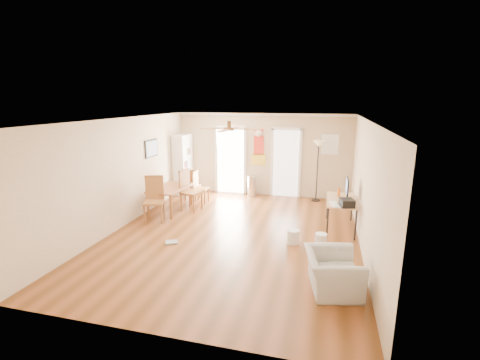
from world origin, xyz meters
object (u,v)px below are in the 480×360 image
(dining_chair_near, at_px, (154,200))
(armchair, at_px, (332,272))
(dining_chair_far, at_px, (192,184))
(printer, at_px, (347,203))
(torchiere_lamp, at_px, (317,171))
(computer_desk, at_px, (341,214))
(dining_chair_right_b, at_px, (191,190))
(bookshelf, at_px, (183,164))
(dining_table, at_px, (171,199))
(trash_can, at_px, (252,186))
(wastebasket_a, at_px, (321,240))
(dining_chair_right_a, at_px, (201,187))
(wastebasket_b, at_px, (293,237))

(dining_chair_near, bearing_deg, armchair, -44.96)
(dining_chair_far, height_order, printer, dining_chair_far)
(torchiere_lamp, distance_m, printer, 2.80)
(computer_desk, bearing_deg, dining_chair_right_b, 174.02)
(bookshelf, xyz_separation_m, dining_table, (0.39, -1.81, -0.62))
(dining_chair_right_b, xyz_separation_m, dining_chair_far, (-0.37, 0.96, -0.09))
(dining_table, height_order, dining_chair_near, dining_chair_near)
(trash_can, height_order, armchair, trash_can)
(printer, height_order, wastebasket_a, printer)
(dining_chair_far, height_order, armchair, dining_chair_far)
(dining_chair_right_a, bearing_deg, wastebasket_a, -122.24)
(bookshelf, relative_size, printer, 5.87)
(dining_table, bearing_deg, armchair, -35.36)
(torchiere_lamp, xyz_separation_m, wastebasket_b, (-0.36, -3.34, -0.77))
(printer, bearing_deg, dining_chair_near, 166.48)
(dining_chair_right_b, height_order, computer_desk, dining_chair_right_b)
(torchiere_lamp, bearing_deg, printer, -75.05)
(dining_chair_right_b, bearing_deg, wastebasket_a, -102.60)
(bookshelf, height_order, computer_desk, bookshelf)
(dining_chair_right_b, bearing_deg, trash_can, -24.87)
(armchair, bearing_deg, trash_can, 14.31)
(dining_chair_right_a, height_order, dining_chair_near, dining_chair_near)
(bookshelf, bearing_deg, computer_desk, -11.12)
(dining_chair_right_b, distance_m, trash_can, 2.28)
(dining_chair_right_b, bearing_deg, dining_chair_far, 31.99)
(printer, bearing_deg, bookshelf, 137.69)
(dining_chair_right_b, height_order, torchiere_lamp, torchiere_lamp)
(bookshelf, relative_size, dining_chair_right_a, 2.03)
(torchiere_lamp, xyz_separation_m, wastebasket_a, (0.22, -3.34, -0.78))
(computer_desk, height_order, wastebasket_b, computer_desk)
(trash_can, bearing_deg, bookshelf, -175.20)
(dining_chair_far, distance_m, torchiere_lamp, 3.81)
(dining_chair_right_a, xyz_separation_m, dining_chair_near, (-0.58, -1.80, 0.10))
(trash_can, xyz_separation_m, wastebasket_a, (2.21, -3.39, -0.19))
(dining_chair_right_b, bearing_deg, bookshelf, 40.92)
(dining_chair_near, height_order, computer_desk, dining_chair_near)
(torchiere_lamp, xyz_separation_m, armchair, (0.42, -5.00, -0.61))
(trash_can, xyz_separation_m, wastebasket_b, (1.63, -3.39, -0.17))
(dining_table, bearing_deg, bookshelf, 102.12)
(dining_chair_right_a, relative_size, trash_can, 1.45)
(trash_can, relative_size, wastebasket_b, 2.14)
(dining_chair_far, bearing_deg, wastebasket_a, 148.33)
(wastebasket_b, bearing_deg, torchiere_lamp, 83.79)
(trash_can, relative_size, armchair, 0.68)
(bookshelf, relative_size, dining_chair_near, 1.69)
(wastebasket_a, distance_m, armchair, 1.68)
(dining_chair_right_b, xyz_separation_m, computer_desk, (3.96, -0.42, -0.21))
(printer, distance_m, wastebasket_b, 1.42)
(dining_chair_right_a, bearing_deg, wastebasket_b, -127.05)
(bookshelf, height_order, dining_chair_right_a, bookshelf)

